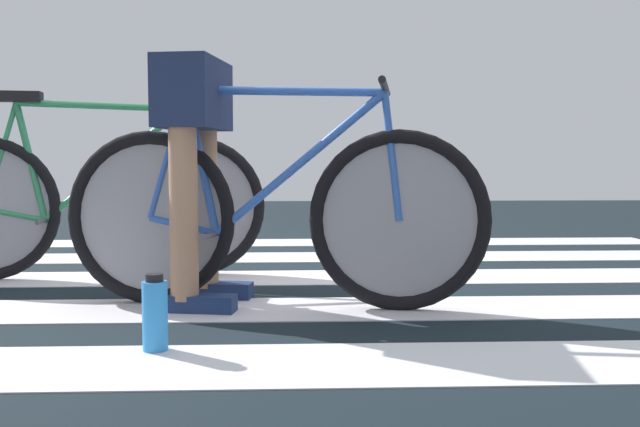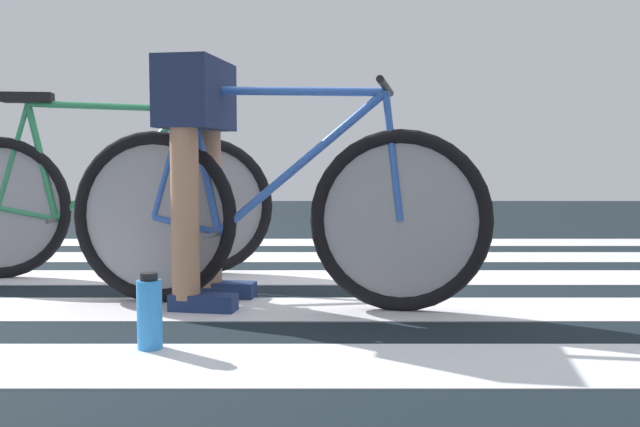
{
  "view_description": "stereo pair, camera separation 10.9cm",
  "coord_description": "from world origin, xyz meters",
  "px_view_note": "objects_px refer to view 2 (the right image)",
  "views": [
    {
      "loc": [
        0.1,
        -3.41,
        0.61
      ],
      "look_at": [
        0.22,
        -0.48,
        0.39
      ],
      "focal_mm": 38.93,
      "sensor_mm": 36.0,
      "label": 1
    },
    {
      "loc": [
        0.21,
        -3.41,
        0.61
      ],
      "look_at": [
        0.22,
        -0.48,
        0.39
      ],
      "focal_mm": 38.93,
      "sensor_mm": 36.0,
      "label": 2
    }
  ],
  "objects_px": {
    "bicycle_1_of_2": "(269,212)",
    "cyclist_1_of_2": "(195,147)",
    "water_bottle": "(147,313)",
    "bicycle_2_of_2": "(99,202)"
  },
  "relations": [
    {
      "from": "bicycle_1_of_2",
      "to": "cyclist_1_of_2",
      "type": "height_order",
      "value": "cyclist_1_of_2"
    },
    {
      "from": "bicycle_2_of_2",
      "to": "water_bottle",
      "type": "bearing_deg",
      "value": -74.29
    },
    {
      "from": "bicycle_1_of_2",
      "to": "water_bottle",
      "type": "xyz_separation_m",
      "value": [
        -0.34,
        -0.65,
        -0.27
      ]
    },
    {
      "from": "bicycle_2_of_2",
      "to": "water_bottle",
      "type": "xyz_separation_m",
      "value": [
        0.58,
        -1.39,
        -0.27
      ]
    },
    {
      "from": "cyclist_1_of_2",
      "to": "bicycle_1_of_2",
      "type": "bearing_deg",
      "value": -0.0
    },
    {
      "from": "bicycle_1_of_2",
      "to": "cyclist_1_of_2",
      "type": "distance_m",
      "value": 0.41
    },
    {
      "from": "cyclist_1_of_2",
      "to": "water_bottle",
      "type": "xyz_separation_m",
      "value": [
        -0.03,
        -0.7,
        -0.53
      ]
    },
    {
      "from": "cyclist_1_of_2",
      "to": "water_bottle",
      "type": "height_order",
      "value": "cyclist_1_of_2"
    },
    {
      "from": "bicycle_1_of_2",
      "to": "bicycle_2_of_2",
      "type": "height_order",
      "value": "same"
    },
    {
      "from": "bicycle_2_of_2",
      "to": "cyclist_1_of_2",
      "type": "bearing_deg",
      "value": -55.21
    }
  ]
}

